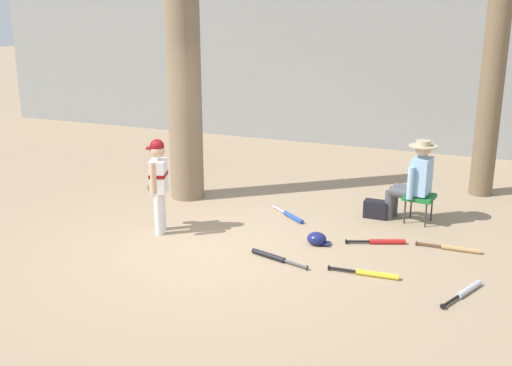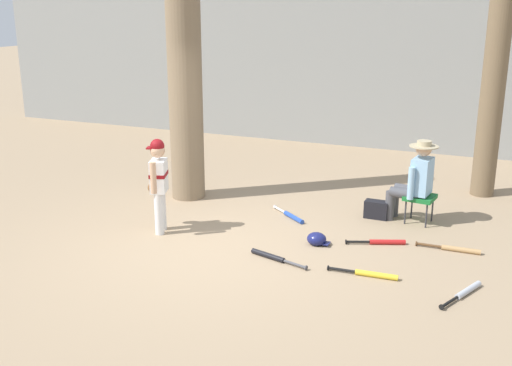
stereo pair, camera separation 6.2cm
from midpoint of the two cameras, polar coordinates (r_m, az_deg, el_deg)
The scene contains 15 objects.
ground_plane at distance 7.89m, azimuth -4.19°, elevation -6.20°, with size 60.00×60.00×0.00m, color #9E8466.
concrete_back_wall at distance 13.54m, azimuth 8.33°, elevation 10.14°, with size 18.00×0.36×3.14m, color gray.
tree_near_player at distance 9.58m, azimuth -6.95°, elevation 10.94°, with size 0.71×0.71×4.93m.
tree_behind_spectator at distance 10.34m, azimuth 21.10°, elevation 10.13°, with size 0.55×0.55×4.72m.
young_ballplayer at distance 8.33m, azimuth -9.31°, elevation 0.31°, with size 0.45×0.56×1.31m.
folding_stool at distance 8.99m, azimuth 14.77°, elevation -1.36°, with size 0.45×0.45×0.41m.
seated_spectator at distance 8.94m, azimuth 14.30°, elevation 0.42°, with size 0.68×0.54×1.20m.
handbag_beside_stool at distance 9.11m, azimuth 10.91°, elevation -2.41°, with size 0.34×0.18×0.26m, color black.
bat_blue_youth at distance 8.97m, azimuth 3.09°, elevation -3.09°, with size 0.65×0.54×0.07m.
bat_red_barrel at distance 8.19m, azimuth 11.50°, elevation -5.37°, with size 0.75×0.35×0.07m.
bat_black_composite at distance 7.57m, azimuth 1.33°, elevation -6.89°, with size 0.81×0.30×0.07m.
bat_aluminum_silver at distance 7.09m, azimuth 18.73°, elevation -9.52°, with size 0.38×0.76×0.07m.
bat_yellow_trainer at distance 7.25m, azimuth 10.47°, elevation -8.30°, with size 0.82×0.10×0.07m.
bat_wood_tan at distance 8.21m, azimuth 17.89°, elevation -5.81°, with size 0.80×0.07×0.07m.
batting_helmet_navy at distance 8.04m, azimuth 5.47°, elevation -5.20°, with size 0.30×0.23×0.17m.
Camera 1 is at (3.27, -6.50, 3.04)m, focal length 42.95 mm.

